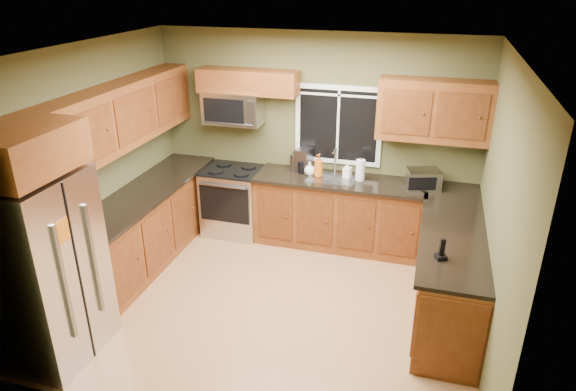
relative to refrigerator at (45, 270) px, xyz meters
The scene contains 29 objects.
floor 2.35m from the refrigerator, 36.78° to the left, with size 4.20×4.20×0.00m, color #9F6E46.
ceiling 2.82m from the refrigerator, 36.78° to the left, with size 4.20×4.20×0.00m, color white.
back_wall 3.58m from the refrigerator, 60.71° to the left, with size 4.20×4.20×0.00m, color #4D4D2B.
front_wall 1.86m from the refrigerator, 16.04° to the right, with size 4.20×4.20×0.00m, color #4D4D2B.
left_wall 1.42m from the refrigerator, 105.52° to the left, with size 3.60×3.60×0.00m, color #4D4D2B.
right_wall 4.08m from the refrigerator, 18.71° to the left, with size 3.60×3.60×0.00m, color #4D4D2B.
window 3.75m from the refrigerator, 56.52° to the left, with size 1.12×0.03×1.02m.
base_cabinets_left 1.83m from the refrigerator, 91.97° to the left, with size 0.60×2.65×0.90m, color brown.
countertop_left 1.78m from the refrigerator, 91.16° to the left, with size 0.65×2.65×0.04m, color black.
base_cabinets_back 3.56m from the refrigerator, 52.43° to the left, with size 2.17×0.60×0.90m, color brown.
countertop_back 3.51m from the refrigerator, 52.18° to the left, with size 2.17×0.65×0.04m, color black.
base_cabinets_peninsula 4.02m from the refrigerator, 27.50° to the left, with size 0.60×2.52×0.90m.
countertop_peninsula 3.97m from the refrigerator, 27.77° to the left, with size 0.65×2.50×0.04m, color black.
upper_cabinets_left 2.03m from the refrigerator, 96.30° to the left, with size 0.33×2.65×0.72m, color brown.
upper_cabinets_back_left 3.28m from the refrigerator, 73.15° to the left, with size 1.30×0.33×0.30m, color brown.
upper_cabinets_back_right 4.44m from the refrigerator, 42.62° to the left, with size 1.30×0.33×0.72m, color brown.
upper_cabinet_over_fridge 1.13m from the refrigerator, behind, with size 0.72×0.90×0.38m, color brown.
refrigerator is the anchor object (origin of this frame).
range 2.89m from the refrigerator, 76.03° to the left, with size 0.76×0.69×0.94m.
microwave 3.10m from the refrigerator, 76.66° to the left, with size 0.76×0.41×0.42m.
sink 3.46m from the refrigerator, 53.87° to the left, with size 0.60×0.42×0.36m.
toaster_oven 4.20m from the refrigerator, 41.19° to the left, with size 0.45×0.39×0.24m.
coffee_maker 3.36m from the refrigerator, 61.05° to the left, with size 0.22×0.27×0.30m.
kettle 3.31m from the refrigerator, 62.60° to the left, with size 0.18×0.18×0.28m.
paper_towel_roll 3.71m from the refrigerator, 49.84° to the left, with size 0.12×0.12×0.29m.
soap_bottle_a 3.37m from the refrigerator, 56.42° to the left, with size 0.12×0.12×0.30m, color #C95F12.
soap_bottle_b 3.63m from the refrigerator, 52.25° to the left, with size 0.09×0.09×0.20m, color white.
soap_bottle_c 3.32m from the refrigerator, 58.37° to the left, with size 0.14×0.14×0.18m, color white.
cordless_phone 3.58m from the refrigerator, 18.15° to the left, with size 0.12×0.12×0.20m.
Camera 1 is at (1.45, -4.47, 3.36)m, focal length 32.00 mm.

